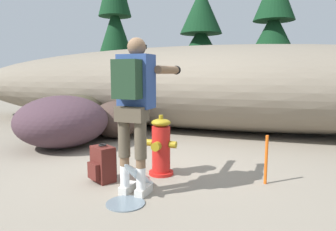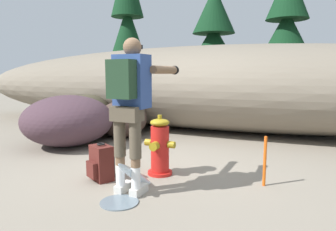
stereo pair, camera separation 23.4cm
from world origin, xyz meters
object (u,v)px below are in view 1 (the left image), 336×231
(utility_worker, at_px, (136,96))
(boulder_large, at_px, (62,121))
(boulder_small, at_px, (117,119))
(survey_stake, at_px, (266,160))
(fire_hydrant, at_px, (161,147))
(spare_backpack, at_px, (103,164))
(boulder_mid, at_px, (81,114))

(utility_worker, relative_size, boulder_large, 0.98)
(boulder_small, distance_m, survey_stake, 3.54)
(utility_worker, distance_m, survey_stake, 1.74)
(fire_hydrant, bearing_deg, boulder_large, 159.66)
(survey_stake, bearing_deg, spare_backpack, -162.24)
(fire_hydrant, bearing_deg, boulder_mid, 143.98)
(spare_backpack, xyz_separation_m, boulder_small, (-1.16, 2.39, 0.16))
(boulder_small, xyz_separation_m, survey_stake, (3.07, -1.78, -0.08))
(spare_backpack, distance_m, boulder_large, 2.17)
(boulder_small, bearing_deg, survey_stake, -30.08)
(fire_hydrant, relative_size, boulder_small, 0.67)
(boulder_small, relative_size, survey_stake, 1.99)
(boulder_mid, distance_m, boulder_small, 0.93)
(boulder_large, relative_size, survey_stake, 2.91)
(utility_worker, bearing_deg, boulder_small, 35.96)
(boulder_small, bearing_deg, utility_worker, -56.11)
(boulder_large, xyz_separation_m, survey_stake, (3.59, -0.73, -0.17))
(fire_hydrant, relative_size, survey_stake, 1.33)
(utility_worker, xyz_separation_m, boulder_large, (-2.25, 1.51, -0.62))
(fire_hydrant, height_order, boulder_small, fire_hydrant)
(boulder_mid, relative_size, boulder_small, 0.96)
(utility_worker, bearing_deg, boulder_mid, 47.44)
(spare_backpack, relative_size, boulder_large, 0.27)
(utility_worker, xyz_separation_m, boulder_small, (-1.72, 2.56, -0.71))
(boulder_large, height_order, boulder_small, boulder_large)
(fire_hydrant, height_order, survey_stake, fire_hydrant)
(fire_hydrant, height_order, spare_backpack, fire_hydrant)
(boulder_mid, distance_m, survey_stake, 4.39)
(spare_backpack, height_order, survey_stake, survey_stake)
(boulder_large, height_order, survey_stake, boulder_large)
(boulder_large, distance_m, survey_stake, 3.67)
(fire_hydrant, xyz_separation_m, utility_worker, (-0.02, -0.67, 0.72))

